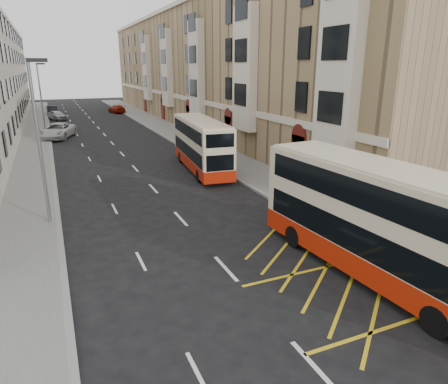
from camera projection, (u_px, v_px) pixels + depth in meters
name	position (u px, v px, depth m)	size (l,w,h in m)	color
ground	(277.00, 325.00, 12.56)	(200.00, 200.00, 0.00)	black
pavement_right	(196.00, 143.00, 41.82)	(4.00, 120.00, 0.15)	#62625E
pavement_left	(34.00, 156.00, 35.93)	(3.00, 120.00, 0.15)	#62625E
kerb_right	(178.00, 145.00, 41.06)	(0.25, 120.00, 0.15)	gray
kerb_left	(52.00, 154.00, 36.50)	(0.25, 120.00, 0.15)	gray
road_markings	(99.00, 129.00, 51.92)	(10.00, 110.00, 0.01)	silver
terrace_right	(204.00, 68.00, 55.64)	(10.75, 79.00, 15.25)	tan
guard_railing	(327.00, 213.00, 19.70)	(0.06, 6.56, 1.01)	#AA1E1B
street_lamp_near	(39.00, 134.00, 19.25)	(0.93, 0.18, 8.00)	slate
street_lamp_far	(41.00, 95.00, 45.49)	(0.93, 0.18, 8.00)	slate
double_decker_front	(378.00, 222.00, 14.87)	(3.25, 11.13, 4.38)	beige
double_decker_rear	(201.00, 145.00, 30.60)	(3.26, 10.06, 3.94)	beige
pedestrian_near	(392.00, 237.00, 16.80)	(0.55, 0.36, 1.52)	black
pedestrian_mid	(417.00, 219.00, 18.50)	(0.83, 0.65, 1.71)	black
pedestrian_far	(317.00, 204.00, 20.61)	(0.96, 0.40, 1.63)	black
white_van	(57.00, 131.00, 44.92)	(2.77, 6.01, 1.67)	silver
car_silver	(57.00, 115.00, 60.21)	(1.68, 4.19, 1.43)	#A2A4AA
car_dark	(52.00, 111.00, 66.44)	(1.55, 4.46, 1.47)	black
car_red	(117.00, 109.00, 69.64)	(1.88, 4.63, 1.34)	#8E1305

